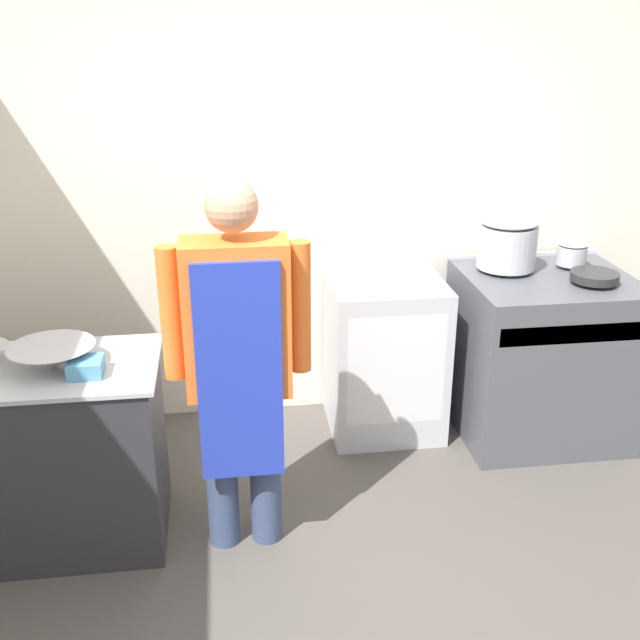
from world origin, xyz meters
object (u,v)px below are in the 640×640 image
saute_pan (595,276)px  sauce_pot (572,253)px  fridge_unit (385,356)px  stock_pot (507,242)px  stove (540,355)px  plastic_tub (86,367)px  mixing_bowl (52,357)px  person_cook (238,353)px

saute_pan → sauce_pot: bearing=90.0°
fridge_unit → stock_pot: stock_pot is taller
stove → stock_pot: (-0.20, 0.14, 0.63)m
fridge_unit → plastic_tub: plastic_tub is taller
stove → mixing_bowl: (-2.47, -0.66, 0.45)m
stock_pot → saute_pan: stock_pot is taller
stove → person_cook: (-1.70, -0.79, 0.47)m
person_cook → stock_pot: size_ratio=5.23×
stock_pot → fridge_unit: bearing=-179.8°
plastic_tub → saute_pan: (2.51, 0.61, 0.07)m
sauce_pot → saute_pan: bearing=-90.0°
person_cook → stock_pot: 1.77m
fridge_unit → sauce_pot: bearing=0.2°
stove → fridge_unit: (-0.86, 0.14, -0.02)m
stove → mixing_bowl: mixing_bowl is taller
saute_pan → stove: bearing=142.3°
stove → person_cook: size_ratio=0.57×
stove → plastic_tub: 2.48m
stove → stock_pot: stock_pot is taller
stove → fridge_unit: 0.88m
fridge_unit → plastic_tub: 1.77m
mixing_bowl → plastic_tub: 0.18m
mixing_bowl → stock_pot: 2.42m
person_cook → stove: bearing=24.9°
fridge_unit → stock_pot: size_ratio=2.82×
mixing_bowl → fridge_unit: bearing=26.3°
plastic_tub → saute_pan: size_ratio=0.55×
stove → mixing_bowl: 2.60m
mixing_bowl → sauce_pot: size_ratio=2.19×
plastic_tub → saute_pan: 2.58m
stock_pot → saute_pan: (0.38, -0.28, -0.12)m
person_cook → fridge_unit: bearing=47.9°
stock_pot → plastic_tub: bearing=-157.2°
fridge_unit → saute_pan: 1.20m
mixing_bowl → saute_pan: bearing=11.1°
fridge_unit → saute_pan: (1.04, -0.28, 0.52)m
plastic_tub → stock_pot: 2.31m
fridge_unit → sauce_pot: (1.04, 0.00, 0.57)m
stock_pot → saute_pan: bearing=-36.3°
fridge_unit → saute_pan: saute_pan is taller
stove → person_cook: bearing=-155.1°
person_cook → saute_pan: 1.99m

